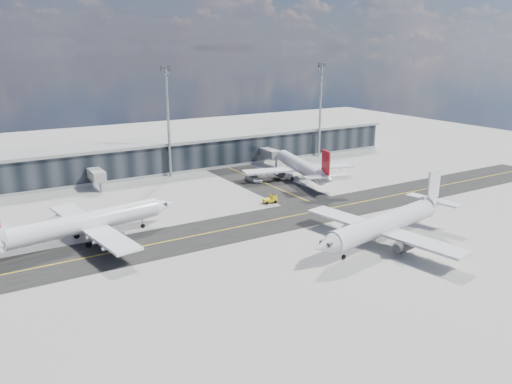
# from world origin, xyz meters

# --- Properties ---
(ground) EXTENTS (300.00, 300.00, 0.00)m
(ground) POSITION_xyz_m (0.00, 0.00, 0.00)
(ground) COLOR gray
(ground) RESTS_ON ground
(taxiway_lanes) EXTENTS (180.00, 63.00, 0.03)m
(taxiway_lanes) POSITION_xyz_m (3.91, 10.74, 0.01)
(taxiway_lanes) COLOR black
(taxiway_lanes) RESTS_ON ground
(terminal_concourse) EXTENTS (152.00, 19.80, 8.80)m
(terminal_concourse) POSITION_xyz_m (0.04, 54.93, 4.09)
(terminal_concourse) COLOR black
(terminal_concourse) RESTS_ON ground
(floodlight_masts) EXTENTS (102.50, 0.70, 28.90)m
(floodlight_masts) POSITION_xyz_m (0.00, 48.00, 15.61)
(floodlight_masts) COLOR gray
(floodlight_masts) RESTS_ON ground
(airliner_af) EXTENTS (36.43, 31.19, 10.80)m
(airliner_af) POSITION_xyz_m (-30.87, 11.15, 3.57)
(airliner_af) COLOR white
(airliner_af) RESTS_ON ground
(airliner_redtail) EXTENTS (30.31, 35.27, 10.54)m
(airliner_redtail) POSITION_xyz_m (27.86, 26.92, 3.48)
(airliner_redtail) COLOR white
(airliner_redtail) RESTS_ON ground
(airliner_near) EXTENTS (36.36, 31.16, 10.80)m
(airliner_near) POSITION_xyz_m (14.95, -16.23, 3.57)
(airliner_near) COLOR silver
(airliner_near) RESTS_ON ground
(baggage_tug) EXTENTS (3.22, 1.89, 1.92)m
(baggage_tug) POSITION_xyz_m (10.11, 13.79, 0.96)
(baggage_tug) COLOR yellow
(baggage_tug) RESTS_ON ground
(service_van) EXTENTS (3.18, 6.28, 1.70)m
(service_van) POSITION_xyz_m (16.45, 31.82, 0.85)
(service_van) COLOR white
(service_van) RESTS_ON ground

